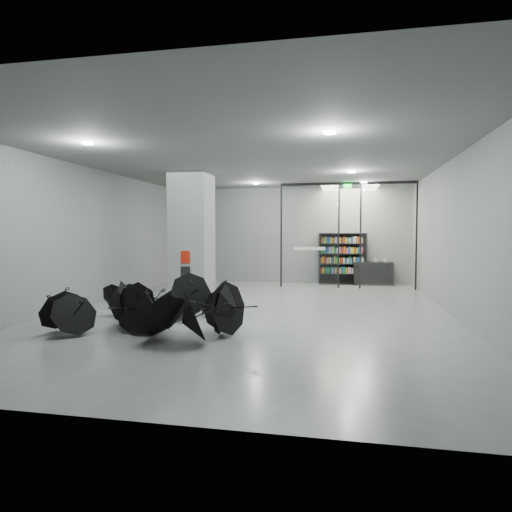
% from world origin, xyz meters
% --- Properties ---
extents(room, '(14.00, 14.02, 4.01)m').
position_xyz_m(room, '(0.00, 0.00, 2.84)').
color(room, gray).
rests_on(room, ground).
extents(column, '(1.20, 1.20, 4.00)m').
position_xyz_m(column, '(-2.50, 2.00, 2.00)').
color(column, slate).
rests_on(column, ground).
extents(fire_cabinet, '(0.28, 0.04, 0.38)m').
position_xyz_m(fire_cabinet, '(-2.50, 1.38, 1.35)').
color(fire_cabinet, '#A50A07').
rests_on(fire_cabinet, column).
extents(info_panel, '(0.30, 0.03, 0.42)m').
position_xyz_m(info_panel, '(-2.50, 1.38, 0.85)').
color(info_panel, black).
rests_on(info_panel, column).
extents(exit_sign, '(0.30, 0.06, 0.15)m').
position_xyz_m(exit_sign, '(2.40, 5.30, 3.82)').
color(exit_sign, '#0CE533').
rests_on(exit_sign, room).
extents(glass_partition, '(5.06, 0.08, 4.00)m').
position_xyz_m(glass_partition, '(2.39, 5.50, 2.18)').
color(glass_partition, silver).
rests_on(glass_partition, ground).
extents(bench, '(1.54, 0.87, 0.47)m').
position_xyz_m(bench, '(-2.21, -1.57, 0.23)').
color(bench, black).
rests_on(bench, ground).
extents(bookshelf, '(1.93, 0.63, 2.09)m').
position_xyz_m(bookshelf, '(2.24, 6.75, 1.04)').
color(bookshelf, black).
rests_on(bookshelf, ground).
extents(shop_counter, '(1.60, 0.75, 0.93)m').
position_xyz_m(shop_counter, '(3.45, 6.80, 0.46)').
color(shop_counter, black).
rests_on(shop_counter, ground).
extents(umbrella_cluster, '(5.09, 4.41, 1.31)m').
position_xyz_m(umbrella_cluster, '(-1.61, -2.63, 0.32)').
color(umbrella_cluster, black).
rests_on(umbrella_cluster, ground).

